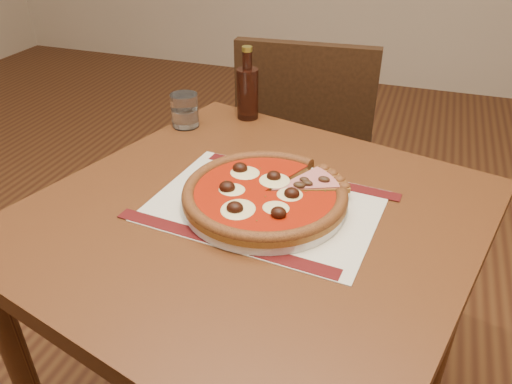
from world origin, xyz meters
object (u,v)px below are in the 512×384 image
table (253,252)px  water_glass (185,110)px  plate (265,201)px  bottle (248,91)px  pizza (265,193)px  chair_far (306,148)px

table → water_glass: 0.45m
plate → bottle: (-0.18, 0.39, 0.06)m
plate → water_glass: size_ratio=3.67×
plate → water_glass: (-0.31, 0.29, 0.03)m
pizza → chair_far: bearing=97.1°
table → chair_far: (-0.07, 0.75, -0.14)m
water_glass → bottle: (0.13, 0.10, 0.03)m
table → water_glass: (-0.29, 0.31, 0.14)m
water_glass → chair_far: bearing=63.7°
water_glass → bottle: 0.17m
plate → bottle: size_ratio=1.65×
table → water_glass: bearing=133.3°
bottle → pizza: bearing=-65.6°
table → water_glass: size_ratio=11.55×
plate → chair_far: bearing=97.1°
chair_far → bottle: bearing=71.1°
chair_far → water_glass: size_ratio=10.61×
plate → pizza: (-0.00, -0.00, 0.02)m
pizza → bottle: size_ratio=1.67×
table → pizza: 0.14m
table → pizza: (0.02, 0.02, 0.13)m
plate → pizza: pizza is taller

